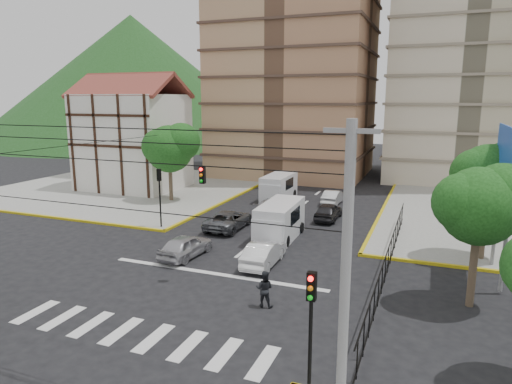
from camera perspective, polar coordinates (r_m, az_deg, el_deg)
The scene contains 24 objects.
ground at distance 25.02m, azimuth -6.39°, elevation -11.06°, with size 160.00×160.00×0.00m, color black.
sidewalk_nw at distance 51.72m, azimuth -15.73°, elevation 0.58°, with size 26.00×26.00×0.15m, color gray.
crosswalk_stripes at distance 20.44m, azimuth -14.59°, elevation -16.85°, with size 12.00×2.40×0.01m, color silver.
stop_line at distance 26.00m, azimuth -5.14°, elevation -10.12°, with size 13.00×0.40×0.01m, color silver.
tudor_building at distance 50.42m, azimuth -15.14°, elevation 6.28°, with size 10.80×8.05×12.23m.
distant_hill at distance 111.92m, azimuth -15.07°, elevation 13.52°, with size 70.00×70.00×28.00m, color #1B4617.
park_fence at distance 26.71m, azimuth 16.09°, elevation -9.96°, with size 0.10×22.50×1.66m, color black, non-canonical shape.
billboard at distance 26.82m, azimuth 28.81°, elevation 2.42°, with size 0.36×6.20×8.10m.
tree_park_a at distance 22.92m, azimuth 26.37°, elevation -1.21°, with size 4.41×3.60×6.83m.
tree_park_c at distance 29.83m, azimuth 27.31°, elevation 2.07°, with size 4.65×3.80×7.25m.
tree_tudor at distance 43.15m, azimuth -10.66°, elevation 5.59°, with size 5.39×4.40×7.43m.
traffic_light_se at distance 14.48m, azimuth 6.87°, elevation -15.22°, with size 0.28×0.22×4.40m.
traffic_light_nw at distance 34.43m, azimuth -11.96°, elevation 0.49°, with size 0.28×0.22×4.40m.
traffic_light_hanging at distance 21.64m, azimuth -9.25°, elevation 1.58°, with size 18.00×9.12×0.92m.
utility_pole_se at distance 12.49m, azimuth 11.07°, elevation -11.52°, with size 1.40×0.28×9.00m.
van_right_lane at distance 31.64m, azimuth 2.85°, elevation -3.76°, with size 2.37×5.65×2.52m.
van_left_lane at distance 43.61m, azimuth 2.75°, elevation 0.49°, with size 2.27×5.44×2.45m.
car_silver_front_left at distance 28.57m, azimuth -8.80°, elevation -6.67°, with size 1.68×4.19×1.43m, color #B6B5BA.
car_white_front_right at distance 26.97m, azimuth 0.98°, elevation -7.67°, with size 1.50×4.31×1.42m, color white.
car_grey_mid_left at distance 34.28m, azimuth -3.43°, elevation -3.46°, with size 2.32×5.04×1.40m, color slate.
car_silver_rear_left at distance 38.51m, azimuth 2.09°, elevation -1.79°, with size 1.90×4.66×1.35m, color #AFAFB4.
car_darkgrey_mid_right at distance 37.14m, azimuth 9.02°, elevation -2.40°, with size 1.65×4.11×1.40m, color #27272A.
car_white_rear_right at distance 42.85m, azimuth 9.63°, elevation -0.60°, with size 1.37×3.93×1.30m, color silver.
pedestrian_crosswalk at distance 21.82m, azimuth 1.06°, elevation -12.02°, with size 0.85×0.66×1.75m, color black.
Camera 1 is at (10.93, -20.33, 9.64)m, focal length 32.00 mm.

